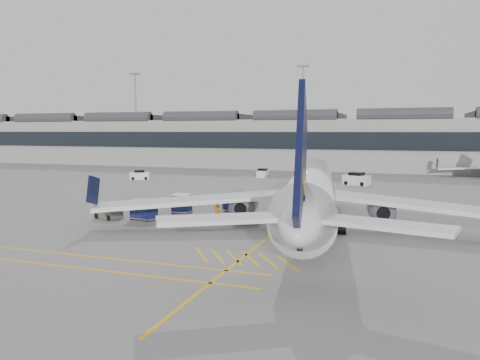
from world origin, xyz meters
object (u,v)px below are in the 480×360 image
(airliner_main, at_px, (310,192))
(ramp_agent_b, at_px, (240,212))
(pushback_tug, at_px, (109,212))
(baggage_cart_a, at_px, (182,203))
(ramp_agent_a, at_px, (218,211))
(belt_loader, at_px, (299,210))

(airliner_main, relative_size, ramp_agent_b, 21.24)
(ramp_agent_b, xyz_separation_m, pushback_tug, (-12.73, -2.34, -0.35))
(baggage_cart_a, distance_m, pushback_tug, 7.42)
(baggage_cart_a, height_order, ramp_agent_b, baggage_cart_a)
(pushback_tug, bearing_deg, ramp_agent_a, 33.66)
(airliner_main, relative_size, belt_loader, 9.78)
(belt_loader, distance_m, ramp_agent_a, 8.48)
(airliner_main, height_order, ramp_agent_b, airliner_main)
(airliner_main, bearing_deg, belt_loader, 101.43)
(baggage_cart_a, relative_size, pushback_tug, 0.72)
(airliner_main, distance_m, ramp_agent_b, 7.02)
(baggage_cart_a, xyz_separation_m, ramp_agent_a, (4.69, -1.80, -0.25))
(ramp_agent_a, xyz_separation_m, ramp_agent_b, (2.63, -0.92, 0.15))
(airliner_main, bearing_deg, pushback_tug, 176.98)
(airliner_main, bearing_deg, ramp_agent_b, 167.74)
(belt_loader, distance_m, baggage_cart_a, 12.11)
(belt_loader, bearing_deg, airliner_main, -68.24)
(baggage_cart_a, relative_size, ramp_agent_a, 1.22)
(belt_loader, bearing_deg, ramp_agent_a, -144.72)
(airliner_main, distance_m, pushback_tug, 19.63)
(airliner_main, bearing_deg, baggage_cart_a, 158.65)
(ramp_agent_b, distance_m, pushback_tug, 12.95)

